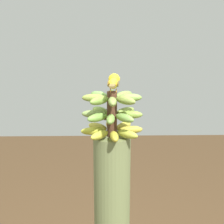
% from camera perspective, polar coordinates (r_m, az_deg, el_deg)
% --- Properties ---
extents(banana_bunch, '(0.30, 0.30, 0.22)m').
position_cam_1_polar(banana_bunch, '(1.66, -0.01, -0.37)').
color(banana_bunch, '#4C2D1E').
rests_on(banana_bunch, banana_tree).
extents(perched_bird, '(0.20, 0.06, 0.08)m').
position_cam_1_polar(perched_bird, '(1.63, 0.27, 5.03)').
color(perched_bird, '#C68933').
rests_on(perched_bird, banana_bunch).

